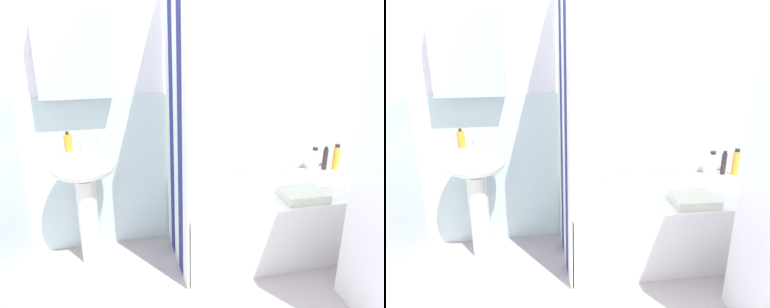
% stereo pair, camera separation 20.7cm
% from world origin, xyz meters
% --- Properties ---
extents(wall_back_tiled, '(3.60, 0.18, 2.40)m').
position_xyz_m(wall_back_tiled, '(-0.07, 1.26, 1.14)').
color(wall_back_tiled, white).
rests_on(wall_back_tiled, ground_plane).
extents(sink, '(0.44, 0.34, 0.85)m').
position_xyz_m(sink, '(-1.09, 1.03, 0.62)').
color(sink, white).
rests_on(sink, ground_plane).
extents(faucet, '(0.03, 0.12, 0.12)m').
position_xyz_m(faucet, '(-1.09, 1.11, 0.91)').
color(faucet, silver).
rests_on(faucet, sink).
extents(soap_dispenser, '(0.05, 0.05, 0.14)m').
position_xyz_m(soap_dispenser, '(-1.18, 1.10, 0.91)').
color(soap_dispenser, gold).
rests_on(soap_dispenser, sink).
extents(toothbrush_cup, '(0.06, 0.06, 0.09)m').
position_xyz_m(toothbrush_cup, '(-0.96, 1.09, 0.90)').
color(toothbrush_cup, silver).
rests_on(toothbrush_cup, sink).
extents(bathtub, '(1.53, 0.69, 0.50)m').
position_xyz_m(bathtub, '(0.31, 0.87, 0.25)').
color(bathtub, white).
rests_on(bathtub, ground_plane).
extents(shower_curtain, '(0.01, 0.69, 2.00)m').
position_xyz_m(shower_curtain, '(-0.47, 0.87, 1.00)').
color(shower_curtain, white).
rests_on(shower_curtain, ground_plane).
extents(conditioner_bottle, '(0.06, 0.06, 0.23)m').
position_xyz_m(conditioner_bottle, '(0.98, 1.12, 0.61)').
color(conditioner_bottle, gold).
rests_on(conditioner_bottle, bathtub).
extents(body_wash_bottle, '(0.04, 0.04, 0.20)m').
position_xyz_m(body_wash_bottle, '(0.88, 1.14, 0.60)').
color(body_wash_bottle, '#2E2128').
rests_on(body_wash_bottle, bathtub).
extents(lotion_bottle, '(0.06, 0.06, 0.21)m').
position_xyz_m(lotion_bottle, '(0.78, 1.14, 0.60)').
color(lotion_bottle, white).
rests_on(lotion_bottle, bathtub).
extents(towel_folded, '(0.32, 0.27, 0.06)m').
position_xyz_m(towel_folded, '(0.40, 0.68, 0.53)').
color(towel_folded, silver).
rests_on(towel_folded, bathtub).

